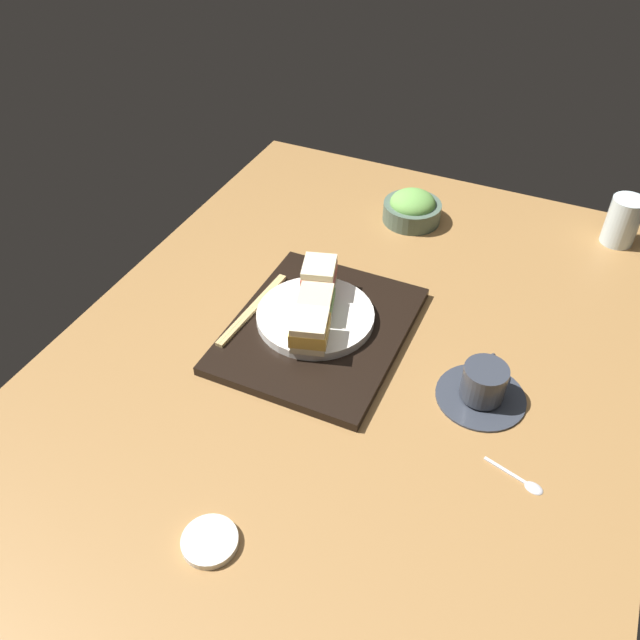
% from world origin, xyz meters
% --- Properties ---
extents(ground_plane, '(1.40, 1.00, 0.03)m').
position_xyz_m(ground_plane, '(0.00, 0.00, -0.01)').
color(ground_plane, olive).
extents(serving_tray, '(0.37, 0.30, 0.02)m').
position_xyz_m(serving_tray, '(-0.06, -0.07, 0.01)').
color(serving_tray, black).
rests_on(serving_tray, ground_plane).
extents(sandwich_plate, '(0.21, 0.21, 0.02)m').
position_xyz_m(sandwich_plate, '(-0.07, -0.09, 0.03)').
color(sandwich_plate, white).
rests_on(sandwich_plate, serving_tray).
extents(sandwich_near, '(0.09, 0.08, 0.06)m').
position_xyz_m(sandwich_near, '(-0.14, -0.11, 0.06)').
color(sandwich_near, beige).
rests_on(sandwich_near, sandwich_plate).
extents(sandwich_middle, '(0.09, 0.08, 0.04)m').
position_xyz_m(sandwich_middle, '(-0.07, -0.09, 0.06)').
color(sandwich_middle, beige).
rests_on(sandwich_middle, sandwich_plate).
extents(sandwich_far, '(0.08, 0.08, 0.05)m').
position_xyz_m(sandwich_far, '(-0.00, -0.06, 0.06)').
color(sandwich_far, beige).
rests_on(sandwich_far, sandwich_plate).
extents(salad_bowl, '(0.13, 0.13, 0.07)m').
position_xyz_m(salad_bowl, '(-0.48, -0.04, 0.03)').
color(salad_bowl, '#4C6051').
rests_on(salad_bowl, ground_plane).
extents(chopsticks_pair, '(0.22, 0.03, 0.01)m').
position_xyz_m(chopsticks_pair, '(-0.05, -0.20, 0.02)').
color(chopsticks_pair, tan).
rests_on(chopsticks_pair, serving_tray).
extents(coffee_cup, '(0.15, 0.15, 0.07)m').
position_xyz_m(coffee_cup, '(-0.03, 0.23, 0.03)').
color(coffee_cup, '#333842').
rests_on(coffee_cup, ground_plane).
extents(drinking_glass, '(0.07, 0.07, 0.10)m').
position_xyz_m(drinking_glass, '(-0.59, 0.39, 0.05)').
color(drinking_glass, silver).
rests_on(drinking_glass, ground_plane).
extents(small_sauce_dish, '(0.08, 0.08, 0.01)m').
position_xyz_m(small_sauce_dish, '(0.38, -0.03, 0.01)').
color(small_sauce_dish, silver).
rests_on(small_sauce_dish, ground_plane).
extents(teaspoon, '(0.04, 0.09, 0.01)m').
position_xyz_m(teaspoon, '(0.11, 0.33, 0.00)').
color(teaspoon, silver).
rests_on(teaspoon, ground_plane).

